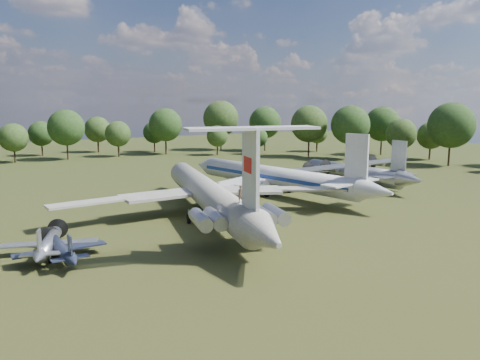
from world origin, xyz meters
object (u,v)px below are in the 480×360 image
il62_airliner (208,199)px  small_prop_west (61,252)px  an12_transport (352,175)px  tu104_jet (274,180)px  person_on_il62 (240,194)px  small_prop_northwest (49,246)px

il62_airliner → small_prop_west: il62_airliner is taller
an12_transport → small_prop_west: size_ratio=2.48×
il62_airliner → an12_transport: (36.91, 8.73, -0.66)m
tu104_jet → an12_transport: bearing=-14.9°
tu104_jet → an12_transport: tu104_jet is taller
il62_airliner → small_prop_west: 23.57m
small_prop_west → person_on_il62: size_ratio=6.67×
small_prop_northwest → person_on_il62: size_ratio=7.18×
small_prop_west → person_on_il62: 20.30m
small_prop_west → person_on_il62: person_on_il62 is taller
an12_transport → small_prop_northwest: (-59.65, -14.73, -1.10)m
an12_transport → person_on_il62: person_on_il62 is taller
il62_airliner → an12_transport: bearing=26.4°
tu104_jet → small_prop_northwest: (-41.17, -15.77, -1.49)m
tu104_jet → an12_transport: size_ratio=1.56×
an12_transport → small_prop_northwest: bearing=-170.5°
an12_transport → il62_airliner: bearing=-171.1°
il62_airliner → tu104_jet: il62_airliner is taller
small_prop_west → an12_transport: bearing=14.0°
small_prop_northwest → person_on_il62: person_on_il62 is taller
il62_airliner → tu104_jet: bearing=41.0°
tu104_jet → small_prop_northwest: tu104_jet is taller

